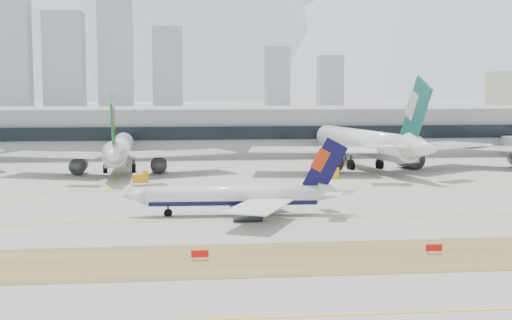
{
  "coord_description": "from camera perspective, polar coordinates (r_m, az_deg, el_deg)",
  "views": [
    {
      "loc": [
        -17.87,
        -120.05,
        21.79
      ],
      "look_at": [
        -2.57,
        18.0,
        7.5
      ],
      "focal_mm": 50.0,
      "sensor_mm": 36.0,
      "label": 1
    }
  ],
  "objects": [
    {
      "name": "ground",
      "position": [
        123.31,
        2.11,
        -4.31
      ],
      "size": [
        3000.0,
        3000.0,
        0.0
      ],
      "primitive_type": "plane",
      "color": "#A29F98",
      "rests_on": "ground"
    },
    {
      "name": "hold_sign_right",
      "position": [
        96.37,
        14.05,
        -6.84
      ],
      "size": [
        2.2,
        0.15,
        1.35
      ],
      "color": "red",
      "rests_on": "ground"
    },
    {
      "name": "terminal",
      "position": [
        236.0,
        -1.97,
        2.4
      ],
      "size": [
        280.0,
        43.1,
        15.0
      ],
      "color": "gray",
      "rests_on": "ground"
    },
    {
      "name": "hold_sign_left",
      "position": [
        90.54,
        -4.52,
        -7.5
      ],
      "size": [
        2.2,
        0.15,
        1.35
      ],
      "color": "red",
      "rests_on": "ground"
    },
    {
      "name": "taxiing_airliner",
      "position": [
        121.16,
        -1.15,
        -2.93
      ],
      "size": [
        39.97,
        34.74,
        13.43
      ],
      "rotation": [
        0.0,
        0.0,
        3.1
      ],
      "color": "white",
      "rests_on": "ground"
    },
    {
      "name": "widebody_eva",
      "position": [
        183.78,
        -10.9,
        0.71
      ],
      "size": [
        59.01,
        57.59,
        21.03
      ],
      "rotation": [
        0.0,
        0.0,
        1.59
      ],
      "color": "white",
      "rests_on": "ground"
    },
    {
      "name": "city_skyline",
      "position": [
        581.0,
        -15.29,
        8.43
      ],
      "size": [
        342.0,
        49.8,
        140.0
      ],
      "color": "#9BA2B1",
      "rests_on": "ground"
    },
    {
      "name": "gse_c",
      "position": [
        170.67,
        6.07,
        -1.14
      ],
      "size": [
        3.55,
        2.0,
        2.6
      ],
      "color": "#FFA70D",
      "rests_on": "ground"
    },
    {
      "name": "mountain_ridge",
      "position": [
        1533.41,
        -4.48,
        11.85
      ],
      "size": [
        2830.0,
        1120.0,
        470.0
      ],
      "color": "#9EA8B7",
      "rests_on": "ground"
    },
    {
      "name": "gse_b",
      "position": [
        165.63,
        -9.19,
        -1.4
      ],
      "size": [
        3.55,
        2.0,
        2.6
      ],
      "color": "#FFA70D",
      "rests_on": "ground"
    },
    {
      "name": "apron_markings",
      "position": [
        71.85,
        8.57,
        -11.83
      ],
      "size": [
        360.0,
        122.22,
        0.06
      ],
      "color": "brown",
      "rests_on": "ground"
    },
    {
      "name": "widebody_cathay",
      "position": [
        190.14,
        8.92,
        1.21
      ],
      "size": [
        67.98,
        67.48,
        24.71
      ],
      "rotation": [
        0.0,
        0.0,
        1.77
      ],
      "color": "white",
      "rests_on": "ground"
    }
  ]
}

